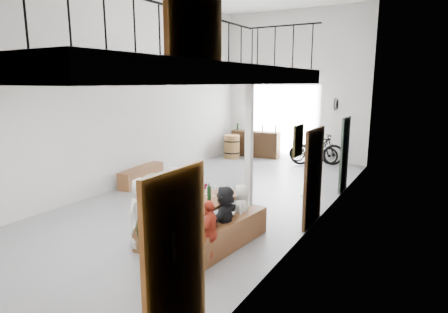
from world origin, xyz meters
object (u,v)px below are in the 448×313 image
Objects in this scene: tasting_table at (199,207)px; host_standing at (152,230)px; bicycle_near at (313,150)px; side_bench at (142,175)px; bench_inner at (171,224)px; oak_barrel at (232,147)px; serving_counter at (256,144)px.

tasting_table is 1.20× the size of host_standing.
bicycle_near is (-0.29, 7.90, -0.24)m from tasting_table.
bicycle_near is (3.43, 5.32, 0.22)m from side_bench.
tasting_table is 1.12× the size of side_bench.
oak_barrel is (-2.58, 7.13, 0.24)m from bench_inner.
tasting_table is at bearing -65.45° from oak_barrel.
tasting_table reaches higher than side_bench.
bicycle_near is (2.99, 0.73, 0.02)m from oak_barrel.
tasting_table is 1.50m from host_standing.
bench_inner is at bearing 169.81° from bicycle_near.
host_standing reaches higher than bicycle_near.
oak_barrel is at bearing 110.93° from host_standing.
host_standing is (3.92, -4.06, 0.58)m from side_bench.
side_bench is 1.07× the size of host_standing.
oak_barrel is (0.45, 4.59, 0.20)m from side_bench.
serving_counter is 2.33m from bicycle_near.
serving_counter reaches higher than side_bench.
serving_counter is at bearing 81.52° from bicycle_near.
bicycle_near reaches higher than oak_barrel.
side_bench is 4.62m from oak_barrel.
bicycle_near reaches higher than side_bench.
host_standing is (3.47, -8.65, 0.37)m from oak_barrel.
bench_inner is 1.05× the size of bicycle_near.
oak_barrel is 0.55× the size of host_standing.
oak_barrel is 3.07m from bicycle_near.
host_standing is at bearing -81.57° from tasting_table.
host_standing is at bearing -68.16° from oak_barrel.
oak_barrel reaches higher than tasting_table.
tasting_table reaches higher than bench_inner.
tasting_table is 1.04× the size of serving_counter.
serving_counter is (0.66, 0.78, 0.05)m from oak_barrel.
serving_counter reaches higher than bicycle_near.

